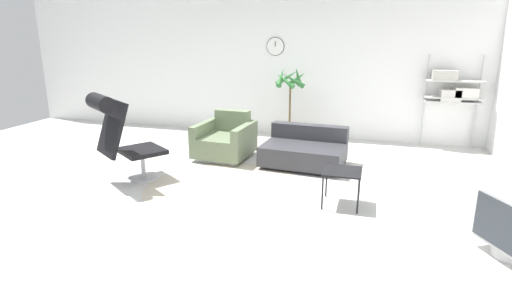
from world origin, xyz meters
The scene contains 9 objects.
ground_plane centered at (0.00, 0.00, 0.00)m, with size 12.00×12.00×0.00m, color silver.
wall_back centered at (0.00, 2.79, 1.40)m, with size 12.00×0.09×2.80m.
round_rug centered at (-0.27, -0.35, 0.00)m, with size 2.16×2.16×0.01m.
lounge_chair centered at (-1.69, -0.56, 0.74)m, with size 0.96×1.04×1.23m.
armchair_red centered at (-0.77, 0.96, 0.27)m, with size 0.89×0.94×0.73m.
couch_low centered at (0.56, 0.91, 0.22)m, with size 1.29×0.98×0.58m.
side_table centered at (1.23, -0.47, 0.39)m, with size 0.44×0.44×0.43m.
potted_plant centered at (0.04, 2.24, 0.72)m, with size 0.63×0.65×1.43m.
shelf_unit centered at (2.84, 2.56, 1.05)m, with size 0.91×0.28×1.64m.
Camera 1 is at (1.50, -4.99, 1.97)m, focal length 28.00 mm.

